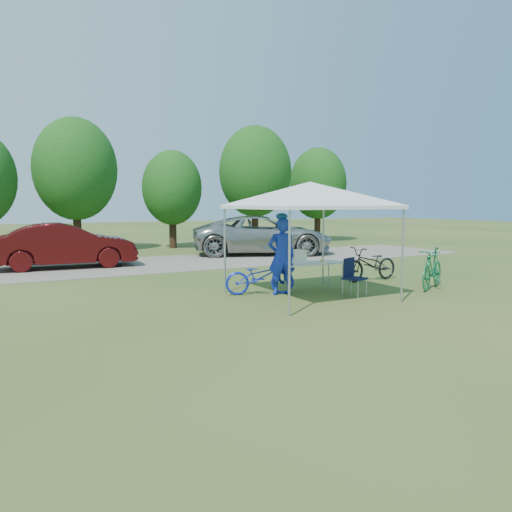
% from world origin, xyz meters
% --- Properties ---
extents(ground, '(100.00, 100.00, 0.00)m').
position_xyz_m(ground, '(0.00, 0.00, 0.00)').
color(ground, '#2D5119').
rests_on(ground, ground).
extents(gravel_strip, '(24.00, 5.00, 0.02)m').
position_xyz_m(gravel_strip, '(0.00, 8.00, 0.01)').
color(gravel_strip, gray).
rests_on(gravel_strip, ground).
extents(canopy, '(4.53, 4.53, 3.00)m').
position_xyz_m(canopy, '(0.00, 0.00, 2.65)').
color(canopy, '#A5A5AA').
rests_on(canopy, ground).
extents(treeline, '(24.89, 4.28, 6.30)m').
position_xyz_m(treeline, '(-0.29, 14.05, 3.53)').
color(treeline, '#382314').
rests_on(treeline, ground).
extents(folding_table, '(1.74, 0.72, 0.71)m').
position_xyz_m(folding_table, '(0.59, 0.82, 0.67)').
color(folding_table, white).
rests_on(folding_table, ground).
extents(folding_chair, '(0.60, 0.63, 0.91)m').
position_xyz_m(folding_chair, '(1.03, -0.32, 0.54)').
color(folding_chair, black).
rests_on(folding_chair, ground).
extents(cooler, '(0.47, 0.32, 0.34)m').
position_xyz_m(cooler, '(0.16, 0.82, 0.89)').
color(cooler, white).
rests_on(cooler, folding_table).
extents(ice_cream_cup, '(0.07, 0.07, 0.06)m').
position_xyz_m(ice_cream_cup, '(0.93, 0.77, 0.74)').
color(ice_cream_cup, gold).
rests_on(ice_cream_cup, folding_table).
extents(cyclist, '(0.78, 0.62, 1.88)m').
position_xyz_m(cyclist, '(-0.39, 0.60, 0.94)').
color(cyclist, '#162FBA').
rests_on(cyclist, ground).
extents(bike_blue, '(1.80, 1.12, 0.89)m').
position_xyz_m(bike_blue, '(-0.85, 0.86, 0.45)').
color(bike_blue, '#1528B7').
rests_on(bike_blue, ground).
extents(bike_green, '(1.81, 1.29, 1.07)m').
position_xyz_m(bike_green, '(3.51, -0.55, 0.54)').
color(bike_green, '#19703E').
rests_on(bike_green, ground).
extents(bike_dark, '(1.90, 0.73, 0.99)m').
position_xyz_m(bike_dark, '(3.02, 1.23, 0.49)').
color(bike_dark, black).
rests_on(bike_dark, ground).
extents(minivan, '(6.63, 4.88, 1.68)m').
position_xyz_m(minivan, '(3.87, 9.18, 0.86)').
color(minivan, '#ADADA8').
rests_on(minivan, gravel_strip).
extents(sedan, '(4.73, 1.89, 1.53)m').
position_xyz_m(sedan, '(-4.32, 8.42, 0.79)').
color(sedan, '#470B0D').
rests_on(sedan, gravel_strip).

